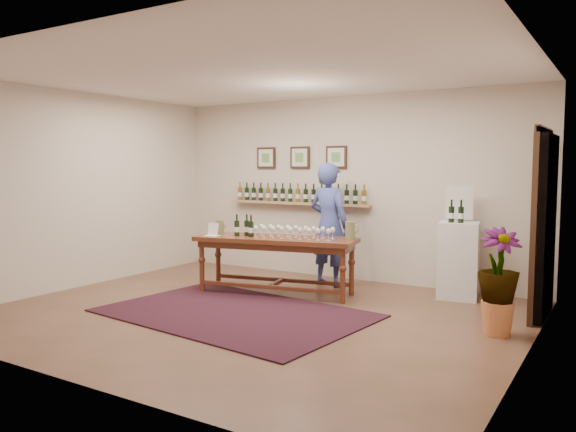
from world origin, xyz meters
The scene contains 14 objects.
ground centered at (0.00, 0.00, 0.00)m, with size 6.00×6.00×0.00m, color #4C3621.
room_shell centered at (2.11, 1.86, 1.12)m, with size 6.00×6.00×6.00m.
rug centered at (-0.18, -0.11, 0.01)m, with size 3.04×2.03×0.02m, color #4F130E.
tasting_table centered at (-0.34, 1.03, 0.66)m, with size 2.29×1.14×0.78m.
table_glasses centered at (-0.09, 1.08, 0.86)m, with size 1.20×0.28×0.17m, color silver, non-canonical shape.
table_bottles centered at (-0.76, 0.92, 0.92)m, with size 0.27×0.15×0.29m, color black, non-canonical shape.
pitcher_left centered at (-1.23, 0.95, 0.88)m, with size 0.13×0.13×0.20m, color #666A42, non-canonical shape.
pitcher_right centered at (0.63, 1.35, 0.90)m, with size 0.15×0.15×0.24m, color #666A42, non-canonical shape.
menu_card centered at (-1.17, 0.72, 0.87)m, with size 0.19×0.14×0.18m, color silver.
display_pedestal centered at (1.85, 2.08, 0.50)m, with size 0.50×0.50×1.01m, color silver.
pedestal_bottles centered at (1.83, 1.99, 1.15)m, with size 0.28×0.08×0.28m, color black, non-canonical shape.
info_sign centered at (1.80, 2.24, 1.25)m, with size 0.36×0.02×0.49m, color silver.
potted_plant centered at (2.64, 0.63, 0.56)m, with size 0.70×0.70×0.96m.
person centered at (0.04, 1.88, 0.90)m, with size 0.65×0.43×1.79m, color #394586.
Camera 1 is at (3.75, -5.33, 1.73)m, focal length 35.00 mm.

